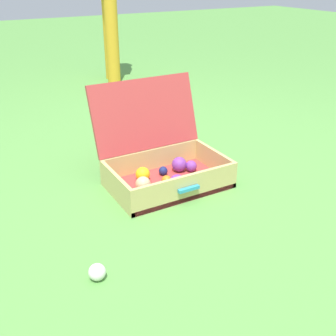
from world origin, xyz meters
The scene contains 3 objects.
ground_plane centered at (0.00, 0.00, 0.00)m, with size 16.00×16.00×0.00m, color #569342.
open_suitcase centered at (-0.02, 0.12, 0.11)m, with size 0.58×0.51×0.49m.
stray_ball_on_grass centered at (-0.59, -0.42, 0.03)m, with size 0.06×0.06×0.06m, color white.
Camera 1 is at (-0.94, -1.55, 1.00)m, focal length 44.27 mm.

